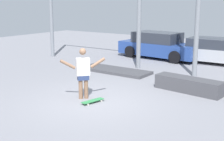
# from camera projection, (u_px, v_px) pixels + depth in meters

# --- Properties ---
(ground_plane) EXTENTS (36.00, 36.00, 0.00)m
(ground_plane) POSITION_uv_depth(u_px,v_px,m) (94.00, 101.00, 9.90)
(ground_plane) COLOR gray
(skateboarder) EXTENTS (1.02, 1.18, 1.66)m
(skateboarder) POSITION_uv_depth(u_px,v_px,m) (83.00, 71.00, 9.98)
(skateboarder) COLOR #8C664C
(skateboarder) RESTS_ON ground_plane
(skateboard) EXTENTS (0.38, 0.81, 0.08)m
(skateboard) POSITION_uv_depth(u_px,v_px,m) (93.00, 101.00, 9.73)
(skateboard) COLOR #338C4C
(skateboard) RESTS_ON ground_plane
(grind_box) EXTENTS (2.45, 0.91, 0.50)m
(grind_box) POSITION_uv_depth(u_px,v_px,m) (189.00, 85.00, 10.89)
(grind_box) COLOR #47474C
(grind_box) RESTS_ON ground_plane
(manual_pad) EXTENTS (3.32, 1.23, 0.12)m
(manual_pad) POSITION_uv_depth(u_px,v_px,m) (115.00, 70.00, 14.03)
(manual_pad) COLOR #47474C
(manual_pad) RESTS_ON ground_plane
(parked_car_blue) EXTENTS (4.68, 2.15, 1.45)m
(parked_car_blue) POSITION_uv_depth(u_px,v_px,m) (159.00, 46.00, 17.32)
(parked_car_blue) COLOR #284793
(parked_car_blue) RESTS_ON ground_plane
(parked_car_silver) EXTENTS (4.12, 2.05, 1.28)m
(parked_car_silver) POSITION_uv_depth(u_px,v_px,m) (214.00, 51.00, 15.98)
(parked_car_silver) COLOR #B7BABF
(parked_car_silver) RESTS_ON ground_plane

